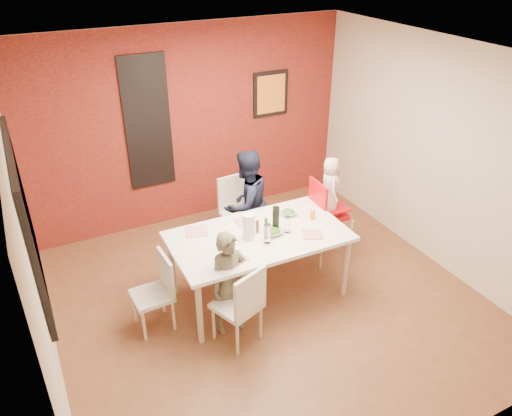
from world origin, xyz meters
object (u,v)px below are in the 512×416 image
chair_left (158,288)px  child_far (246,204)px  chair_near (242,303)px  high_chair (326,212)px  child_near (230,284)px  toddler (330,186)px  dining_table (259,240)px  wine_bottle (276,219)px  chair_far (238,208)px  paper_towel_roll (249,226)px

chair_left → child_far: (1.41, 0.82, 0.23)m
chair_near → high_chair: (1.57, 0.91, 0.16)m
child_near → toddler: size_ratio=1.59×
dining_table → chair_near: chair_near is taller
dining_table → chair_near: bearing=-128.7°
chair_near → wine_bottle: size_ratio=3.10×
chair_far → paper_towel_roll: paper_towel_roll is taller
high_chair → child_far: bearing=58.0°
toddler → paper_towel_roll: size_ratio=2.55×
chair_near → child_near: child_near is taller
dining_table → chair_far: size_ratio=2.03×
dining_table → chair_left: bearing=179.1°
chair_near → child_near: bearing=-103.8°
dining_table → child_near: size_ratio=1.66×
chair_far → child_far: (0.01, -0.24, 0.17)m
child_far → chair_near: bearing=43.0°
child_near → paper_towel_roll: 0.66m
chair_far → high_chair: high_chair is taller
chair_far → child_far: child_far is taller
chair_near → chair_left: bearing=-64.6°
child_far → high_chair: bearing=126.3°
chair_left → child_near: bearing=54.9°
child_far → paper_towel_roll: child_far is taller
chair_far → child_near: (-0.77, -1.46, 0.05)m
dining_table → paper_towel_roll: paper_towel_roll is taller
chair_far → toddler: (0.85, -0.80, 0.48)m
chair_left → toddler: toddler is taller
chair_near → paper_towel_roll: 0.84m
chair_near → paper_towel_roll: (0.37, 0.61, 0.44)m
chair_near → chair_far: bearing=-134.2°
chair_far → wine_bottle: wine_bottle is taller
high_chair → child_far: (-0.81, 0.55, 0.05)m
dining_table → high_chair: bearing=15.0°
paper_towel_roll → child_far: bearing=65.9°
chair_near → wine_bottle: bearing=-159.4°
child_far → toddler: size_ratio=1.93×
wine_bottle → paper_towel_roll: wine_bottle is taller
chair_left → high_chair: size_ratio=0.77×
high_chair → child_near: (-1.59, -0.67, -0.07)m
chair_near → toddler: size_ratio=1.22×
chair_left → wine_bottle: 1.44m
chair_left → paper_towel_roll: (1.03, -0.03, 0.47)m
high_chair → wine_bottle: size_ratio=3.79×
chair_left → child_far: bearing=117.6°
dining_table → child_far: child_far is taller
chair_near → paper_towel_roll: size_ratio=3.12×
chair_left → high_chair: (2.22, 0.27, 0.19)m
toddler → chair_left: bearing=114.1°
child_near → paper_towel_roll: bearing=38.5°
child_far → paper_towel_roll: 0.96m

